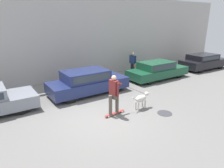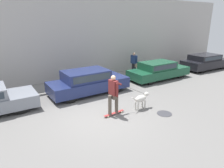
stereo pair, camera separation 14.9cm
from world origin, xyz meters
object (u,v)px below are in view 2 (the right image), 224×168
at_px(parked_car_3, 205,62).
at_px(skateboarder, 114,93).
at_px(parked_car_2, 159,71).
at_px(pedestrian_with_bag, 134,62).
at_px(dog, 141,99).
at_px(parked_car_1, 88,82).

xyz_separation_m(parked_car_3, skateboarder, (-10.93, -3.02, 0.39)).
xyz_separation_m(parked_car_2, pedestrian_with_bag, (-0.86, 1.63, 0.39)).
bearing_deg(dog, skateboarder, 169.11).
bearing_deg(skateboarder, parked_car_3, 10.20).
bearing_deg(parked_car_1, pedestrian_with_bag, 19.34).
bearing_deg(parked_car_3, pedestrian_with_bag, 167.14).
height_order(parked_car_2, parked_car_3, parked_car_3).
bearing_deg(pedestrian_with_bag, parked_car_1, 3.80).
bearing_deg(pedestrian_with_bag, skateboarder, 28.07).
height_order(parked_car_1, parked_car_2, parked_car_1).
distance_m(parked_car_1, parked_car_3, 10.66).
xyz_separation_m(parked_car_1, skateboarder, (-0.28, -3.02, 0.36)).
height_order(parked_car_2, skateboarder, skateboarder).
bearing_deg(parked_car_2, parked_car_3, 0.21).
bearing_deg(dog, parked_car_3, 13.55).
distance_m(parked_car_1, skateboarder, 3.05).
bearing_deg(pedestrian_with_bag, parked_car_2, 101.63).
distance_m(parked_car_1, parked_car_2, 5.36).
xyz_separation_m(parked_car_2, skateboarder, (-5.64, -3.02, 0.42)).
xyz_separation_m(dog, skateboarder, (-1.39, 0.15, 0.51)).
relative_size(parked_car_1, parked_car_3, 1.03).
bearing_deg(skateboarder, parked_car_2, 22.92).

